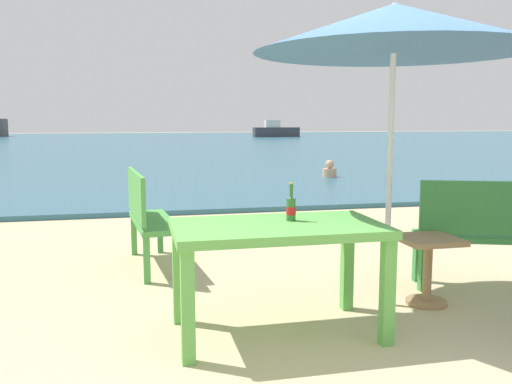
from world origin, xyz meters
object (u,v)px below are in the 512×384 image
Objects in this scene: picnic_table_green at (278,240)px; side_table_wood at (428,260)px; bench_green_left at (490,228)px; bench_green_right at (146,213)px; patio_umbrella at (394,29)px; swimmer_person at (329,170)px; beer_bottle_amber at (291,207)px; boat_sailboat at (276,131)px.

side_table_wood is at bearing 13.43° from picnic_table_green.
bench_green_left is 1.02× the size of bench_green_right.
patio_umbrella reaches higher than bench_green_left.
bench_green_right is (-2.13, 1.59, 0.19)m from side_table_wood.
swimmer_person is (1.66, 8.35, -0.30)m from bench_green_left.
picnic_table_green is 2.08m from bench_green_right.
bench_green_right is at bearing 117.54° from beer_bottle_amber.
beer_bottle_amber is 1.31m from side_table_wood.
picnic_table_green reaches higher than side_table_wood.
bench_green_right is (-1.81, 1.53, -1.58)m from patio_umbrella.
boat_sailboat reaches higher than bench_green_right.
bench_green_left is at bearing -101.23° from swimmer_person.
boat_sailboat reaches higher than beer_bottle_amber.
bench_green_left is (1.87, 0.42, -0.31)m from beer_bottle_amber.
side_table_wood reaches higher than swimmer_person.
patio_umbrella reaches higher than picnic_table_green.
patio_umbrella is at bearing 17.98° from beer_bottle_amber.
patio_umbrella is (0.98, 0.37, 1.47)m from picnic_table_green.
swimmer_person is at bearing 57.27° from bench_green_right.
bench_green_left reaches higher than swimmer_person.
side_table_wood is at bearing 10.57° from beer_bottle_amber.
bench_green_left is at bearing -102.01° from boat_sailboat.
beer_bottle_amber is (0.12, 0.09, 0.20)m from picnic_table_green.
picnic_table_green is 1.80m from patio_umbrella.
beer_bottle_amber reaches higher than swimmer_person.
bench_green_left is 8.52m from swimmer_person.
side_table_wood is 1.32× the size of swimmer_person.
side_table_wood is (1.30, 0.31, -0.30)m from picnic_table_green.
boat_sailboat is (8.84, 38.54, 0.20)m from side_table_wood.
boat_sailboat reaches higher than picnic_table_green.
boat_sailboat is (10.03, 38.76, -0.30)m from beer_bottle_amber.
bench_green_right is 38.55m from boat_sailboat.
picnic_table_green is 1.14× the size of bench_green_right.
side_table_wood is at bearing -105.32° from swimmer_person.
picnic_table_green is at bearing -66.47° from bench_green_right.
picnic_table_green is at bearing -166.57° from side_table_wood.
picnic_table_green is 1.37m from side_table_wood.
beer_bottle_amber is at bearing -111.92° from swimmer_person.
patio_umbrella is at bearing -103.40° from boat_sailboat.
side_table_wood is at bearing -10.46° from patio_umbrella.
picnic_table_green is 0.25m from beer_bottle_amber.
boat_sailboat is (9.16, 38.48, -1.56)m from patio_umbrella.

